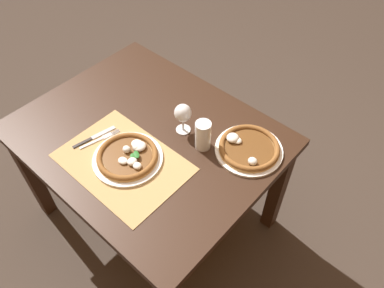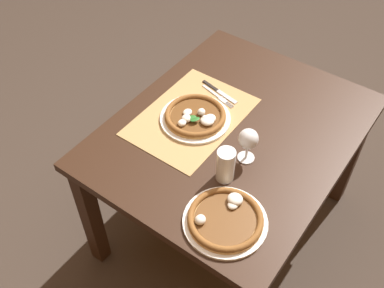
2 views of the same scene
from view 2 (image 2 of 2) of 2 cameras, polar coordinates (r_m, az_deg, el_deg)
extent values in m
plane|color=#382D26|center=(2.52, 4.17, -9.96)|extent=(24.00, 24.00, 0.00)
cube|color=black|center=(1.96, 5.29, 1.60)|extent=(1.19, 0.95, 0.04)
cube|color=black|center=(2.70, 3.38, 6.37)|extent=(0.07, 0.07, 0.70)
cube|color=black|center=(2.17, -12.73, -8.93)|extent=(0.07, 0.07, 0.70)
cube|color=black|center=(2.49, 19.53, -1.34)|extent=(0.07, 0.07, 0.70)
cube|color=#A88451|center=(1.98, -0.06, 3.50)|extent=(0.56, 0.39, 0.00)
cylinder|color=white|center=(1.97, 0.42, 3.27)|extent=(0.31, 0.31, 0.01)
cylinder|color=tan|center=(1.96, 0.42, 3.50)|extent=(0.27, 0.27, 0.01)
torus|color=brown|center=(1.95, 0.42, 3.71)|extent=(0.27, 0.27, 0.02)
cylinder|color=brown|center=(1.95, 0.42, 3.64)|extent=(0.22, 0.22, 0.00)
ellipsoid|color=silver|center=(1.91, -1.27, 2.70)|extent=(0.04, 0.04, 0.02)
ellipsoid|color=silver|center=(1.96, -0.59, 4.04)|extent=(0.04, 0.04, 0.02)
ellipsoid|color=silver|center=(1.95, 1.19, 4.09)|extent=(0.04, 0.03, 0.03)
ellipsoid|color=silver|center=(1.92, 2.29, 3.23)|extent=(0.06, 0.05, 0.03)
ellipsoid|color=silver|center=(1.91, 1.95, 2.98)|extent=(0.06, 0.06, 0.03)
ellipsoid|color=silver|center=(1.92, -0.71, 3.26)|extent=(0.04, 0.04, 0.03)
ellipsoid|color=silver|center=(1.92, 1.76, 3.22)|extent=(0.04, 0.04, 0.03)
ellipsoid|color=#1E5B1E|center=(1.91, 0.38, 3.16)|extent=(0.05, 0.04, 0.00)
ellipsoid|color=#1E5B1E|center=(1.92, -0.09, 3.42)|extent=(0.05, 0.05, 0.00)
cylinder|color=white|center=(1.63, 4.22, -9.81)|extent=(0.31, 0.31, 0.01)
cylinder|color=tan|center=(1.62, 4.25, -9.60)|extent=(0.27, 0.27, 0.01)
torus|color=brown|center=(1.61, 4.27, -9.41)|extent=(0.27, 0.27, 0.02)
cylinder|color=brown|center=(1.62, 4.26, -9.47)|extent=(0.22, 0.22, 0.00)
ellipsoid|color=silver|center=(1.59, 1.06, -9.59)|extent=(0.04, 0.04, 0.03)
ellipsoid|color=silver|center=(1.65, 5.49, -6.99)|extent=(0.06, 0.06, 0.03)
ellipsoid|color=silver|center=(1.64, 5.23, -7.67)|extent=(0.05, 0.04, 0.02)
cylinder|color=silver|center=(1.83, 6.86, -1.72)|extent=(0.07, 0.07, 0.00)
cylinder|color=silver|center=(1.80, 6.96, -0.99)|extent=(0.01, 0.01, 0.06)
ellipsoid|color=silver|center=(1.75, 7.17, 0.65)|extent=(0.08, 0.08, 0.08)
ellipsoid|color=#C17019|center=(1.76, 7.14, 0.42)|extent=(0.07, 0.07, 0.05)
cylinder|color=silver|center=(1.70, 4.29, -2.69)|extent=(0.07, 0.07, 0.15)
cylinder|color=black|center=(1.71, 4.27, -3.01)|extent=(0.07, 0.07, 0.12)
cylinder|color=silver|center=(1.66, 4.39, -1.55)|extent=(0.07, 0.07, 0.02)
cube|color=#B7B7BC|center=(2.11, 2.48, 6.69)|extent=(0.04, 0.11, 0.00)
cube|color=#B7B7BC|center=(2.06, 3.97, 5.59)|extent=(0.03, 0.05, 0.00)
cylinder|color=#B7B7BC|center=(2.04, 4.60, 4.87)|extent=(0.01, 0.04, 0.00)
cylinder|color=#B7B7BC|center=(2.04, 4.72, 4.94)|extent=(0.01, 0.04, 0.00)
cylinder|color=#B7B7BC|center=(2.04, 4.85, 5.01)|extent=(0.01, 0.04, 0.00)
cylinder|color=#B7B7BC|center=(2.05, 4.97, 5.09)|extent=(0.01, 0.04, 0.00)
cube|color=black|center=(2.14, 2.35, 7.41)|extent=(0.03, 0.10, 0.01)
cube|color=#B7B7BC|center=(2.08, 4.43, 6.01)|extent=(0.04, 0.12, 0.00)
camera|label=1|loc=(1.43, -52.19, 29.36)|focal=35.00mm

